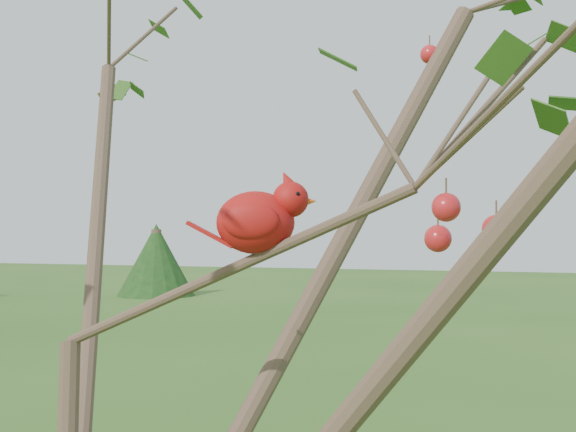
% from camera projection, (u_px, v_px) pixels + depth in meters
% --- Properties ---
extents(crabapple_tree, '(2.35, 2.05, 2.95)m').
position_uv_depth(crabapple_tree, '(65.00, 242.00, 1.23)').
color(crabapple_tree, '#413023').
rests_on(crabapple_tree, ground).
extents(cardinal, '(0.20, 0.12, 0.14)m').
position_uv_depth(cardinal, '(260.00, 219.00, 1.23)').
color(cardinal, '#AC0E12').
rests_on(cardinal, ground).
extents(distant_trees, '(37.15, 18.22, 3.22)m').
position_uv_depth(distant_trees, '(430.00, 253.00, 23.12)').
color(distant_trees, '#413023').
rests_on(distant_trees, ground).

